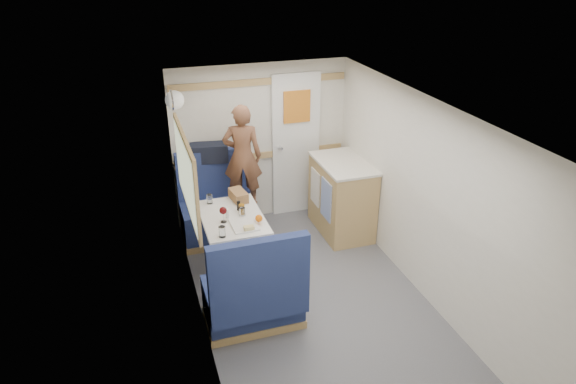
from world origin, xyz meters
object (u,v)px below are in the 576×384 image
object	(u,v)px
dome_light	(175,100)
orange_fruit	(259,218)
galley_counter	(342,197)
person	(242,156)
cheese_block	(249,228)
tray	(244,224)
beer_glass	(242,209)
tumbler_left	(222,232)
dinette_table	(233,229)
tumbler_right	(242,212)
bench_far	(219,214)
wine_glass	(223,211)
tumbler_mid	(210,199)
bench_near	(254,299)
salt_grinder	(227,214)
duffel_bag	(209,153)
pepper_grinder	(239,206)
bread_loaf	(238,195)

from	to	relation	value
dome_light	orange_fruit	world-z (taller)	dome_light
galley_counter	person	bearing A→B (deg)	170.11
dome_light	cheese_block	distance (m)	1.63
tray	beer_glass	world-z (taller)	beer_glass
tumbler_left	dome_light	bearing A→B (deg)	99.90
orange_fruit	dome_light	bearing A→B (deg)	119.79
dinette_table	tumbler_right	distance (m)	0.23
bench_far	tray	bearing A→B (deg)	-86.27
wine_glass	tumbler_mid	world-z (taller)	wine_glass
person	bench_near	bearing A→B (deg)	95.62
tray	orange_fruit	bearing A→B (deg)	-1.40
bench_far	tumbler_mid	world-z (taller)	bench_far
bench_near	wine_glass	world-z (taller)	bench_near
tray	salt_grinder	world-z (taller)	salt_grinder
cheese_block	tumbler_mid	bearing A→B (deg)	110.10
person	tumbler_mid	bearing A→B (deg)	55.95
person	duffel_bag	bearing A→B (deg)	-32.59
bench_far	wine_glass	distance (m)	1.11
person	tumbler_left	distance (m)	1.26
tray	tumbler_right	xyz separation A→B (m)	(0.03, 0.17, 0.04)
duffel_bag	pepper_grinder	distance (m)	1.04
dome_light	cheese_block	size ratio (longest dim) A/B	2.02
bread_loaf	pepper_grinder	bearing A→B (deg)	-102.16
orange_fruit	bench_far	bearing A→B (deg)	101.68
bench_far	tumbler_right	world-z (taller)	bench_far
dinette_table	bench_near	world-z (taller)	bench_near
galley_counter	salt_grinder	bearing A→B (deg)	-159.56
dinette_table	pepper_grinder	world-z (taller)	pepper_grinder
duffel_bag	person	bearing A→B (deg)	-38.95
wine_glass	tumbler_right	distance (m)	0.22
cheese_block	pepper_grinder	distance (m)	0.46
person	pepper_grinder	distance (m)	0.73
cheese_block	beer_glass	distance (m)	0.39
cheese_block	salt_grinder	bearing A→B (deg)	113.96
bench_near	tumbler_right	distance (m)	0.95
tumbler_left	tray	bearing A→B (deg)	32.02
tumbler_mid	person	bearing A→B (deg)	39.88
person	salt_grinder	bearing A→B (deg)	81.59
dinette_table	duffel_bag	distance (m)	1.20
tumbler_right	beer_glass	size ratio (longest dim) A/B	1.10
person	tumbler_mid	world-z (taller)	person
galley_counter	tray	distance (m)	1.62
dome_light	beer_glass	world-z (taller)	dome_light
duffel_bag	tray	size ratio (longest dim) A/B	1.38
dome_light	tray	size ratio (longest dim) A/B	0.61
tray	tumbler_left	bearing A→B (deg)	-147.98
bread_loaf	salt_grinder	bearing A→B (deg)	-118.69
person	salt_grinder	xyz separation A→B (m)	(-0.35, -0.77, -0.29)
dinette_table	beer_glass	xyz separation A→B (m)	(0.11, 0.04, 0.20)
person	tumbler_right	distance (m)	0.88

